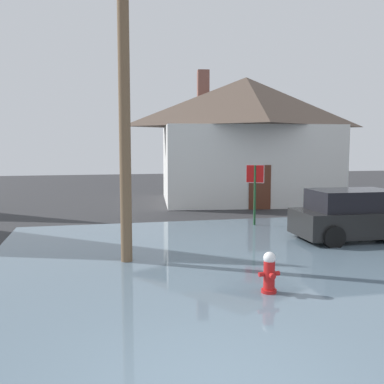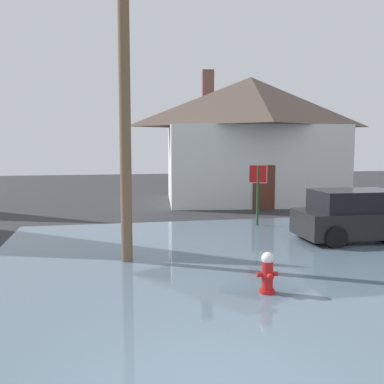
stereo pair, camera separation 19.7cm
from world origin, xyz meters
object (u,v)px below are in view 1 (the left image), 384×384
at_px(house, 245,137).
at_px(parked_car, 358,216).
at_px(fire_hydrant, 269,273).
at_px(utility_pole, 124,101).
at_px(stop_sign_far, 255,183).

xyz_separation_m(house, parked_car, (0.15, -9.97, -2.54)).
relative_size(fire_hydrant, house, 0.09).
distance_m(fire_hydrant, utility_pole, 5.28).
height_order(fire_hydrant, stop_sign_far, stop_sign_far).
bearing_deg(utility_pole, house, 57.96).
relative_size(stop_sign_far, house, 0.23).
distance_m(stop_sign_far, parked_car, 3.79).
bearing_deg(fire_hydrant, stop_sign_far, 71.73).
bearing_deg(house, stop_sign_far, -106.50).
height_order(stop_sign_far, parked_car, stop_sign_far).
bearing_deg(house, utility_pole, -122.04).
distance_m(fire_hydrant, stop_sign_far, 7.56).
height_order(utility_pole, house, utility_pole).
bearing_deg(fire_hydrant, parked_car, 42.14).
bearing_deg(parked_car, house, 90.87).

